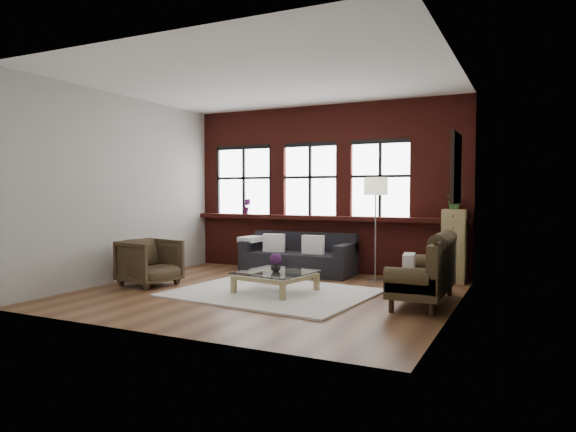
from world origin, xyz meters
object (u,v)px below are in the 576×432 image
at_px(drawer_chest, 454,246).
at_px(floor_lamp, 375,225).
at_px(dark_sofa, 298,254).
at_px(vintage_settee, 423,271).
at_px(coffee_table, 276,283).
at_px(vase, 276,266).
at_px(armchair, 150,262).

xyz_separation_m(drawer_chest, floor_lamp, (-1.25, -0.42, 0.35)).
relative_size(dark_sofa, vintage_settee, 1.24).
bearing_deg(coffee_table, vase, 45.00).
height_order(vintage_settee, armchair, vintage_settee).
bearing_deg(drawer_chest, coffee_table, -137.48).
xyz_separation_m(coffee_table, drawer_chest, (2.30, 2.11, 0.46)).
distance_m(vintage_settee, armchair, 4.36).
bearing_deg(coffee_table, vintage_settee, 6.81).
bearing_deg(coffee_table, floor_lamp, 57.92).
distance_m(dark_sofa, drawer_chest, 2.80).
xyz_separation_m(dark_sofa, vintage_settee, (2.62, -1.59, 0.07)).
distance_m(armchair, floor_lamp, 3.84).
xyz_separation_m(dark_sofa, coffee_table, (0.48, -1.84, -0.22)).
height_order(coffee_table, vase, vase).
bearing_deg(drawer_chest, vintage_settee, -94.90).
relative_size(armchair, floor_lamp, 0.43).
relative_size(coffee_table, vase, 6.51).
bearing_deg(armchair, vase, -71.70).
bearing_deg(floor_lamp, vase, -122.08).
xyz_separation_m(vintage_settee, coffee_table, (-2.14, -0.26, -0.29)).
height_order(armchair, floor_lamp, floor_lamp).
bearing_deg(floor_lamp, drawer_chest, 18.79).
xyz_separation_m(armchair, floor_lamp, (3.23, 1.99, 0.59)).
xyz_separation_m(armchair, vase, (2.18, 0.30, 0.03)).
xyz_separation_m(vase, drawer_chest, (2.30, 2.11, 0.21)).
xyz_separation_m(armchair, coffee_table, (2.18, 0.30, -0.22)).
bearing_deg(vase, armchair, -172.11).
distance_m(coffee_table, floor_lamp, 2.15).
height_order(dark_sofa, vintage_settee, vintage_settee).
relative_size(vintage_settee, floor_lamp, 0.88).
relative_size(dark_sofa, drawer_chest, 1.70).
relative_size(armchair, coffee_table, 0.82).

